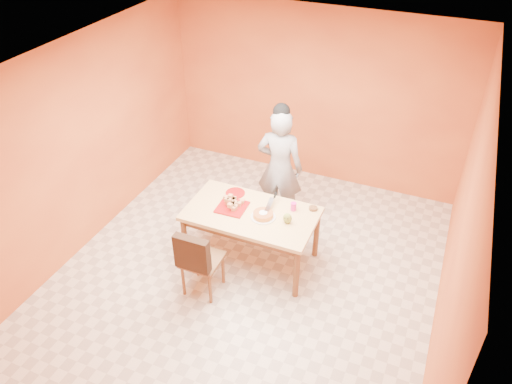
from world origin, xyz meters
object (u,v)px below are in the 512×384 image
at_px(person, 280,168).
at_px(egg_ornament, 287,218).
at_px(red_dinner_plate, 235,193).
at_px(magenta_glass, 293,206).
at_px(dining_chair, 201,259).
at_px(dining_table, 251,218).
at_px(checker_tin, 313,208).
at_px(sponge_cake, 263,215).
at_px(pastry_platter, 232,207).

height_order(person, egg_ornament, person).
relative_size(red_dinner_plate, magenta_glass, 2.40).
relative_size(dining_chair, person, 0.55).
bearing_deg(dining_table, dining_chair, -113.54).
height_order(dining_chair, egg_ornament, dining_chair).
relative_size(person, checker_tin, 16.48).
height_order(dining_table, person, person).
height_order(sponge_cake, egg_ornament, egg_ornament).
relative_size(dining_table, person, 0.92).
xyz_separation_m(dining_chair, pastry_platter, (0.06, 0.72, 0.28)).
distance_m(red_dinner_plate, magenta_glass, 0.81).
relative_size(pastry_platter, sponge_cake, 1.44).
bearing_deg(dining_table, sponge_cake, -11.27).
height_order(sponge_cake, checker_tin, sponge_cake).
bearing_deg(checker_tin, dining_chair, -132.73).
height_order(red_dinner_plate, magenta_glass, magenta_glass).
height_order(dining_table, pastry_platter, pastry_platter).
relative_size(dining_chair, pastry_platter, 2.73).
bearing_deg(dining_chair, dining_table, 65.60).
distance_m(dining_chair, person, 1.73).
bearing_deg(checker_tin, red_dinner_plate, -176.43).
height_order(red_dinner_plate, checker_tin, checker_tin).
bearing_deg(egg_ornament, dining_table, 175.19).
relative_size(pastry_platter, egg_ornament, 2.59).
bearing_deg(red_dinner_plate, checker_tin, 3.57).
distance_m(dining_chair, sponge_cake, 0.90).
distance_m(egg_ornament, checker_tin, 0.43).
relative_size(egg_ornament, magenta_glass, 1.31).
bearing_deg(checker_tin, person, 138.80).
distance_m(person, checker_tin, 0.88).
bearing_deg(dining_table, pastry_platter, -178.18).
bearing_deg(sponge_cake, dining_chair, -125.23).
xyz_separation_m(pastry_platter, sponge_cake, (0.43, -0.03, 0.03)).
bearing_deg(sponge_cake, dining_table, 168.73).
bearing_deg(sponge_cake, magenta_glass, 44.60).
bearing_deg(egg_ornament, magenta_glass, 91.47).
distance_m(dining_table, sponge_cake, 0.22).
distance_m(pastry_platter, magenta_glass, 0.76).
distance_m(dining_chair, pastry_platter, 0.78).
distance_m(red_dinner_plate, sponge_cake, 0.61).
bearing_deg(pastry_platter, egg_ornament, -1.00).
height_order(person, magenta_glass, person).
bearing_deg(dining_chair, sponge_cake, 53.91).
relative_size(dining_table, pastry_platter, 4.57).
relative_size(sponge_cake, egg_ornament, 1.80).
xyz_separation_m(dining_table, egg_ornament, (0.48, -0.02, 0.16)).
xyz_separation_m(person, sponge_cake, (0.15, -0.96, -0.07)).
distance_m(person, egg_ornament, 1.05).
height_order(dining_chair, person, person).
bearing_deg(pastry_platter, sponge_cake, -3.55).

